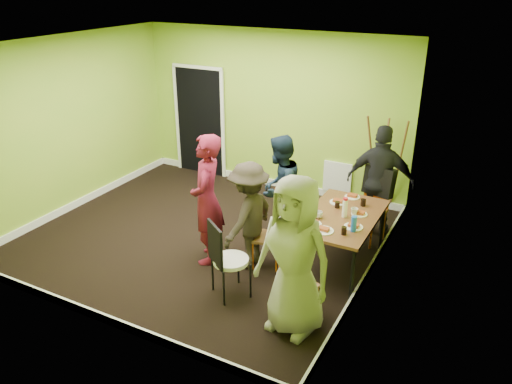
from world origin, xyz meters
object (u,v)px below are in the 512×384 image
Objects in this scene: chair_left_far at (288,211)px; blue_bottle at (354,224)px; chair_back_end at (377,189)px; easel at (384,167)px; person_front_end at (294,256)px; person_left_near at (249,216)px; dining_table at (342,219)px; person_back_end at (381,181)px; thermos at (345,208)px; person_standing at (207,200)px; chair_left_near at (261,231)px; chair_front_end at (296,283)px; person_left_far at (279,189)px; chair_bentwood at (225,256)px; orange_bottle at (338,205)px.

chair_left_far is 4.53× the size of blue_bottle.
easel is at bearing -67.65° from chair_back_end.
easel is at bearing 96.67° from person_front_end.
person_front_end is (1.05, -0.92, 0.17)m from person_left_near.
person_back_end is at bearing 80.22° from dining_table.
chair_left_far is 0.50× the size of person_front_end.
thermos is 0.13× the size of person_standing.
easel is 3.33m from person_front_end.
person_front_end is (0.83, -1.71, 0.40)m from chair_left_far.
chair_left_near reaches higher than chair_front_end.
chair_front_end is (0.86, -0.85, -0.03)m from chair_left_near.
person_standing is 1.13× the size of person_left_far.
person_front_end is (-0.07, -1.45, 0.04)m from thermos.
easel reaches higher than chair_left_near.
person_back_end is at bearing 140.15° from chair_left_far.
dining_table is at bearing 84.65° from chair_left_far.
chair_bentwood is at bearing -164.91° from chair_front_end.
orange_bottle is (-0.30, -0.84, 0.02)m from chair_back_end.
chair_back_end reaches higher than chair_front_end.
chair_bentwood is 4.21× the size of thermos.
person_left_near is at bearing -5.64° from chair_left_far.
person_standing is (-0.78, -0.91, 0.39)m from chair_left_far.
chair_left_near is at bearing 10.22° from person_left_far.
chair_back_end is at bearing 127.83° from chair_left_near.
chair_front_end is at bearing 34.97° from chair_bentwood.
person_standing reaches higher than chair_back_end.
thermos is at bearing -52.91° from orange_bottle.
orange_bottle is at bearing 127.09° from thermos.
thermos reaches higher than chair_front_end.
person_left_near is at bearing 78.72° from person_standing.
person_left_near reaches higher than orange_bottle.
chair_left_near is at bearing 128.41° from person_left_near.
chair_left_near is 0.28m from person_left_near.
chair_back_end is (0.18, 1.03, 0.07)m from dining_table.
chair_bentwood is 1.74m from orange_bottle.
person_standing reaches higher than dining_table.
person_front_end is at bearing 100.00° from chair_back_end.
person_front_end is (1.61, -0.80, 0.01)m from person_standing.
chair_left_near reaches higher than orange_bottle.
chair_left_near is at bearing -155.82° from thermos.
chair_left_far is 1.44m from person_back_end.
person_left_near is (-1.34, -0.21, -0.11)m from blue_bottle.
person_standing is 0.99× the size of person_front_end.
chair_left_far is at bearing 116.40° from person_standing.
person_front_end is (-0.03, -1.48, 0.21)m from dining_table.
blue_bottle is (0.34, 0.97, 0.37)m from chair_front_end.
person_left_near is at bearing 147.21° from person_front_end.
dining_table is at bearing 95.01° from chair_back_end.
person_left_far is at bearing 125.22° from person_standing.
person_left_far is 1.50m from person_back_end.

